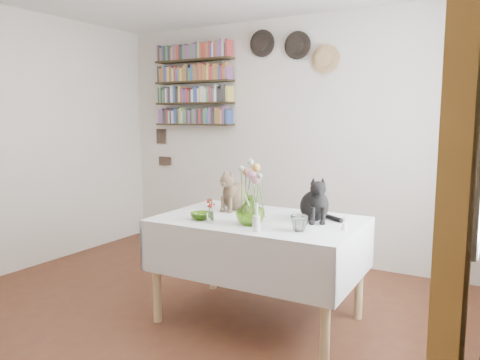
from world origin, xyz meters
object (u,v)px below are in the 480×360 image
Objects in this scene: black_cat at (315,198)px; bookshelf_unit at (194,85)px; dining_table at (259,244)px; flower_vase at (251,210)px; tabby_cat at (236,189)px.

black_cat is 0.32× the size of bookshelf_unit.
flower_vase is (0.04, -0.21, 0.29)m from dining_table.
bookshelf_unit is at bearing 141.56° from tabby_cat.
bookshelf_unit is (-1.34, 1.31, 0.91)m from tabby_cat.
dining_table is 1.45× the size of bookshelf_unit.
black_cat is 2.60m from bookshelf_unit.
tabby_cat is 1.00× the size of black_cat.
flower_vase is (0.35, -0.41, -0.06)m from tabby_cat.
dining_table is at bearing 102.04° from flower_vase.
tabby_cat is 2.08m from bookshelf_unit.
black_cat is at bearing 47.73° from flower_vase.
flower_vase is at bearing -163.92° from black_cat.
black_cat reaches higher than flower_vase.
black_cat reaches higher than dining_table.
flower_vase is at bearing -45.32° from bookshelf_unit.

